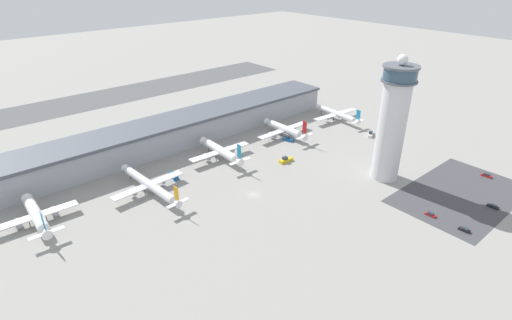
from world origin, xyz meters
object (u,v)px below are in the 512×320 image
control_tower (392,122)px  car_blue_compact (493,206)px  airplane_gate_delta (285,129)px  service_truck_water (371,134)px  airplane_gate_bravo (149,185)px  airplane_gate_echo (337,114)px  service_truck_catering (288,139)px  car_black_suv (465,230)px  airplane_gate_charlie (221,151)px  airplane_gate_alpha (36,215)px  service_truck_baggage (286,160)px  car_maroon_suv (486,175)px  service_truck_fuel (174,176)px  car_yellow_taxi (430,215)px

control_tower → car_blue_compact: (11.85, -45.30, -27.71)m
airplane_gate_delta → service_truck_water: 51.35m
control_tower → airplane_gate_bravo: bearing=147.4°
airplane_gate_echo → service_truck_catering: 47.04m
airplane_gate_delta → car_black_suv: (-11.78, -111.23, -3.85)m
airplane_gate_charlie → car_black_suv: bearing=-72.6°
airplane_gate_alpha → car_blue_compact: airplane_gate_alpha is taller
airplane_gate_bravo → service_truck_baggage: 69.94m
airplane_gate_delta → airplane_gate_echo: 43.81m
car_maroon_suv → car_blue_compact: bearing=-153.0°
airplane_gate_echo → service_truck_baggage: bearing=-162.2°
airplane_gate_bravo → car_blue_compact: bearing=-45.0°
airplane_gate_alpha → airplane_gate_bravo: size_ratio=0.72×
airplane_gate_bravo → airplane_gate_echo: bearing=1.8°
control_tower → airplane_gate_bravo: (-92.37, 59.06, -23.93)m
service_truck_fuel → service_truck_water: service_truck_fuel is taller
service_truck_catering → service_truck_water: 50.22m
airplane_gate_charlie → service_truck_fuel: airplane_gate_charlie is taller
airplane_gate_delta → car_maroon_suv: 106.15m
service_truck_catering → service_truck_baggage: service_truck_baggage is taller
control_tower → car_maroon_suv: bearing=-40.4°
service_truck_baggage → car_blue_compact: (36.50, -87.17, -0.49)m
service_truck_fuel → car_maroon_suv: service_truck_fuel is taller
airplane_gate_charlie → airplane_gate_echo: 90.23m
service_truck_water → car_blue_compact: service_truck_water is taller
airplane_gate_charlie → service_truck_catering: 43.92m
car_blue_compact → airplane_gate_alpha: bearing=143.1°
car_maroon_suv → car_blue_compact: size_ratio=1.01×
airplane_gate_charlie → car_yellow_taxi: size_ratio=8.20×
airplane_gate_alpha → airplane_gate_echo: airplane_gate_alpha is taller
car_yellow_taxi → service_truck_baggage: bearing=98.4°
airplane_gate_alpha → service_truck_water: (174.67, -32.70, -3.09)m
service_truck_water → airplane_gate_delta: bearing=140.7°
airplane_gate_charlie → control_tower: bearing=-53.8°
service_truck_baggage → car_yellow_taxi: 73.90m
car_yellow_taxi → control_tower: bearing=66.0°
airplane_gate_charlie → car_blue_compact: 126.66m
airplane_gate_charlie → service_truck_water: airplane_gate_charlie is taller
service_truck_baggage → service_truck_water: 62.95m
airplane_gate_delta → service_truck_catering: bearing=-117.0°
service_truck_fuel → car_blue_compact: size_ratio=1.59×
service_truck_catering → airplane_gate_alpha: bearing=177.2°
car_blue_compact → airplane_gate_delta: bearing=97.0°
service_truck_catering → service_truck_water: size_ratio=0.77×
airplane_gate_bravo → service_truck_water: airplane_gate_bravo is taller
service_truck_baggage → service_truck_water: service_truck_baggage is taller
airplane_gate_bravo → service_truck_catering: (87.39, 1.11, -3.30)m
car_blue_compact → service_truck_baggage: bearing=112.7°
airplane_gate_bravo → airplane_gate_charlie: bearing=9.1°
airplane_gate_delta → airplane_gate_echo: (43.69, -3.13, 0.02)m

